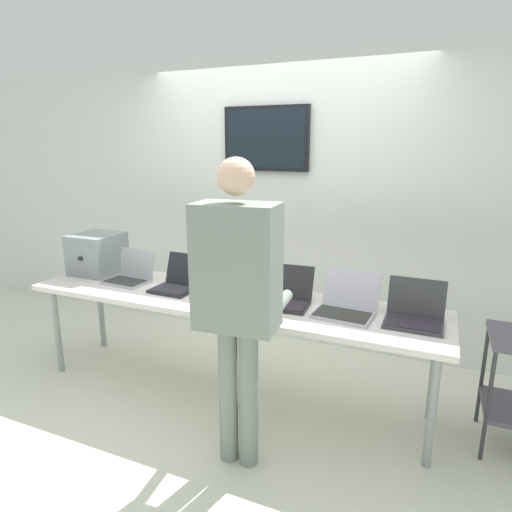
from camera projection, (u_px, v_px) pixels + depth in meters
The scene contains 11 objects.
ground at pixel (228, 394), 3.29m from camera, with size 8.00×8.00×0.04m, color silver.
back_wall at pixel (280, 202), 3.97m from camera, with size 8.00×0.11×2.61m.
workbench at pixel (226, 304), 3.11m from camera, with size 3.04×0.70×0.76m.
equipment_box at pixel (97, 253), 3.67m from camera, with size 0.37×0.39×0.34m.
laptop_station_0 at pixel (130, 275), 3.45m from camera, with size 0.35×0.30×0.25m.
laptop_station_1 at pixel (177, 282), 3.27m from camera, with size 0.32×0.34×0.25m.
laptop_station_2 at pixel (228, 288), 3.13m from camera, with size 0.37×0.35×0.25m.
laptop_station_3 at pixel (283, 296), 2.97m from camera, with size 0.40×0.35×0.24m.
laptop_station_4 at pixel (346, 305), 2.80m from camera, with size 0.40×0.41×0.25m.
laptop_station_5 at pixel (414, 314), 2.64m from camera, with size 0.34×0.30×0.25m.
person at pixel (238, 288), 2.32m from camera, with size 0.47×0.61×1.76m.
Camera 1 is at (1.35, -2.62, 1.81)m, focal length 30.34 mm.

